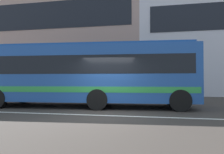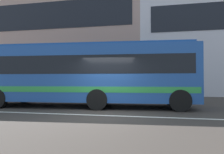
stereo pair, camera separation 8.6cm
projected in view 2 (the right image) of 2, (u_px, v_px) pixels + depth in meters
ground_plane at (102, 115)px, 7.67m from camera, size 160.00×160.00×0.00m
lane_centre_line at (102, 115)px, 7.67m from camera, size 60.00×0.16×0.01m
apartment_block_left at (69, 37)px, 24.14m from camera, size 18.19×9.67×13.94m
transit_bus at (89, 73)px, 10.34m from camera, size 11.13×3.26×3.29m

